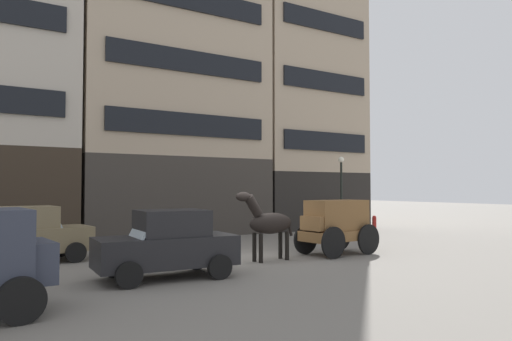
# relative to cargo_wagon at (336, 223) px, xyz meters

# --- Properties ---
(ground_plane) EXTENTS (120.00, 120.00, 0.00)m
(ground_plane) POSITION_rel_cargo_wagon_xyz_m (-3.20, 0.68, -1.15)
(ground_plane) COLOR slate
(building_center_left) EXTENTS (10.23, 6.31, 13.79)m
(building_center_left) POSITION_rel_cargo_wagon_xyz_m (-2.35, 10.88, 5.79)
(building_center_left) COLOR #38332D
(building_center_left) RESTS_ON ground_plane
(building_center_right) EXTENTS (7.66, 6.31, 18.04)m
(building_center_right) POSITION_rel_cargo_wagon_xyz_m (6.25, 10.88, 7.92)
(building_center_right) COLOR black
(building_center_right) RESTS_ON ground_plane
(cargo_wagon) EXTENTS (3.01, 1.72, 1.98)m
(cargo_wagon) POSITION_rel_cargo_wagon_xyz_m (0.00, 0.00, 0.00)
(cargo_wagon) COLOR brown
(cargo_wagon) RESTS_ON ground_plane
(draft_horse) EXTENTS (2.35, 0.73, 2.30)m
(draft_horse) POSITION_rel_cargo_wagon_xyz_m (-2.95, -0.00, 0.12)
(draft_horse) COLOR black
(draft_horse) RESTS_ON ground_plane
(sedan_dark) EXTENTS (3.86, 2.20, 1.83)m
(sedan_dark) POSITION_rel_cargo_wagon_xyz_m (-9.80, 3.68, -0.23)
(sedan_dark) COLOR #7A6B4C
(sedan_dark) RESTS_ON ground_plane
(sedan_light) EXTENTS (3.76, 1.98, 1.83)m
(sedan_light) POSITION_rel_cargo_wagon_xyz_m (-6.89, -1.06, -0.23)
(sedan_light) COLOR black
(sedan_light) RESTS_ON ground_plane
(streetlamp_curbside) EXTENTS (0.32, 0.32, 4.12)m
(streetlamp_curbside) POSITION_rel_cargo_wagon_xyz_m (5.59, 5.93, 1.52)
(streetlamp_curbside) COLOR black
(streetlamp_curbside) RESTS_ON ground_plane
(fire_hydrant_curbside) EXTENTS (0.24, 0.24, 0.83)m
(fire_hydrant_curbside) POSITION_rel_cargo_wagon_xyz_m (8.70, 6.60, -0.72)
(fire_hydrant_curbside) COLOR maroon
(fire_hydrant_curbside) RESTS_ON ground_plane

